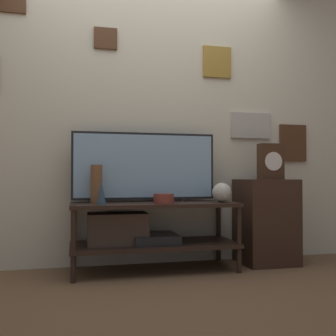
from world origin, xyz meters
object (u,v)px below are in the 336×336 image
television (145,166)px  vase_tall_ceramic (96,184)px  vase_wide_bowl (164,199)px  vase_slim_bronze (101,192)px  mantel_clock (271,162)px  vase_round_glass (222,192)px

television → vase_tall_ceramic: television is taller
vase_wide_bowl → vase_tall_ceramic: size_ratio=0.52×
vase_slim_bronze → vase_tall_ceramic: vase_tall_ceramic is taller
vase_slim_bronze → vase_wide_bowl: bearing=0.1°
mantel_clock → vase_round_glass: bearing=-167.3°
vase_round_glass → vase_tall_ceramic: (-1.00, 0.10, 0.07)m
vase_slim_bronze → mantel_clock: mantel_clock is taller
vase_round_glass → vase_slim_bronze: 0.97m
television → vase_round_glass: television is taller
vase_tall_ceramic → television: bearing=14.6°
television → vase_slim_bronze: size_ratio=6.39×
vase_wide_bowl → vase_round_glass: 0.50m
vase_wide_bowl → vase_tall_ceramic: bearing=164.4°
vase_wide_bowl → television: bearing=113.3°
vase_round_glass → mantel_clock: bearing=12.7°
television → vase_slim_bronze: (-0.37, -0.25, -0.20)m
television → vase_wide_bowl: (0.11, -0.25, -0.26)m
vase_round_glass → vase_slim_bronze: size_ratio=0.85×
television → mantel_clock: 1.10m
vase_slim_bronze → mantel_clock: bearing=5.9°
television → vase_slim_bronze: television is taller
television → vase_tall_ceramic: size_ratio=3.95×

